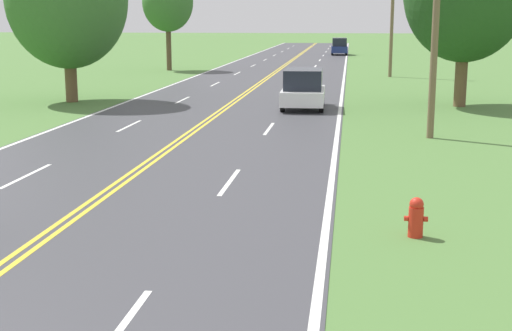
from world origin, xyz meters
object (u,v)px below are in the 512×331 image
fire_hydrant (416,217)px  car_white_van_mid_near (303,88)px  tree_left_verge (168,2)px  car_dark_blue_van_mid_far (339,46)px

fire_hydrant → car_white_van_mid_near: size_ratio=0.19×
fire_hydrant → tree_left_verge: tree_left_verge is taller
fire_hydrant → car_dark_blue_van_mid_far: size_ratio=0.19×
tree_left_verge → car_white_van_mid_near: 26.74m
tree_left_verge → car_dark_blue_van_mid_far: (13.13, 26.18, -4.34)m
fire_hydrant → car_dark_blue_van_mid_far: 68.97m
tree_left_verge → car_dark_blue_van_mid_far: tree_left_verge is taller
fire_hydrant → car_dark_blue_van_mid_far: bearing=92.1°
fire_hydrant → car_dark_blue_van_mid_far: (-2.58, 68.92, 0.58)m
tree_left_verge → car_white_van_mid_near: size_ratio=1.87×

